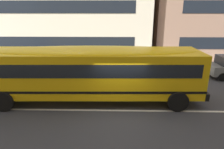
# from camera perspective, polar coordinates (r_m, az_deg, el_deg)

# --- Properties ---
(ground_plane) EXTENTS (400.00, 400.00, 0.00)m
(ground_plane) POSITION_cam_1_polar(r_m,az_deg,el_deg) (10.30, 2.44, -10.32)
(ground_plane) COLOR #38383D
(sidewalk_far) EXTENTS (120.00, 3.00, 0.01)m
(sidewalk_far) POSITION_cam_1_polar(r_m,az_deg,el_deg) (17.77, 1.97, 2.21)
(sidewalk_far) COLOR gray
(sidewalk_far) RESTS_ON ground_plane
(lane_centreline) EXTENTS (110.00, 0.16, 0.01)m
(lane_centreline) POSITION_cam_1_polar(r_m,az_deg,el_deg) (10.29, 2.44, -10.31)
(lane_centreline) COLOR silver
(lane_centreline) RESTS_ON ground_plane
(school_bus) EXTENTS (13.55, 3.22, 3.02)m
(school_bus) POSITION_cam_1_polar(r_m,az_deg,el_deg) (10.87, -7.05, 1.40)
(school_bus) COLOR yellow
(school_bus) RESTS_ON ground_plane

